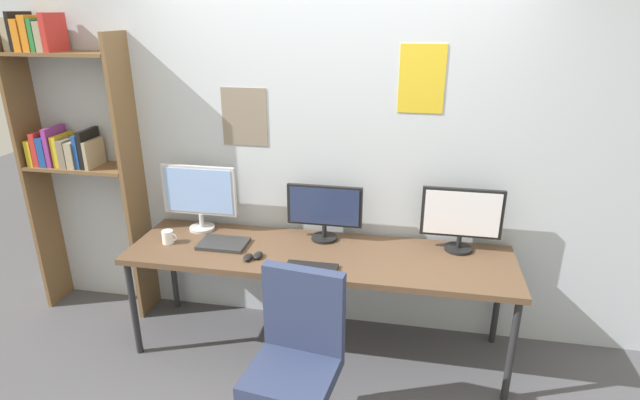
# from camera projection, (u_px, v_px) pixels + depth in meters

# --- Properties ---
(wall_back) EXTENTS (4.92, 0.11, 2.60)m
(wall_back) POSITION_uv_depth(u_px,v_px,m) (330.00, 153.00, 3.46)
(wall_back) COLOR silver
(wall_back) RESTS_ON ground_plane
(desk) EXTENTS (2.52, 0.68, 0.74)m
(desk) POSITION_uv_depth(u_px,v_px,m) (319.00, 259.00, 3.29)
(desk) COLOR brown
(desk) RESTS_ON ground_plane
(bookshelf) EXTENTS (0.83, 0.28, 2.22)m
(bookshelf) POSITION_uv_depth(u_px,v_px,m) (69.00, 138.00, 3.59)
(bookshelf) COLOR brown
(bookshelf) RESTS_ON ground_plane
(office_chair) EXTENTS (0.52, 0.52, 0.99)m
(office_chair) POSITION_uv_depth(u_px,v_px,m) (296.00, 379.00, 2.65)
(office_chair) COLOR #2D2D33
(office_chair) RESTS_ON ground_plane
(monitor_left) EXTENTS (0.54, 0.18, 0.48)m
(monitor_left) POSITION_uv_depth(u_px,v_px,m) (199.00, 194.00, 3.53)
(monitor_left) COLOR silver
(monitor_left) RESTS_ON desk
(monitor_center) EXTENTS (0.51, 0.18, 0.39)m
(monitor_center) POSITION_uv_depth(u_px,v_px,m) (324.00, 210.00, 3.39)
(monitor_center) COLOR black
(monitor_center) RESTS_ON desk
(monitor_right) EXTENTS (0.52, 0.18, 0.43)m
(monitor_right) POSITION_uv_depth(u_px,v_px,m) (462.00, 217.00, 3.23)
(monitor_right) COLOR black
(monitor_right) RESTS_ON desk
(keyboard_main) EXTENTS (0.32, 0.13, 0.02)m
(keyboard_main) POSITION_uv_depth(u_px,v_px,m) (311.00, 268.00, 3.06)
(keyboard_main) COLOR black
(keyboard_main) RESTS_ON desk
(mouse_left_side) EXTENTS (0.06, 0.10, 0.03)m
(mouse_left_side) POSITION_uv_depth(u_px,v_px,m) (258.00, 255.00, 3.20)
(mouse_left_side) COLOR black
(mouse_left_side) RESTS_ON desk
(mouse_right_side) EXTENTS (0.06, 0.10, 0.03)m
(mouse_right_side) POSITION_uv_depth(u_px,v_px,m) (248.00, 257.00, 3.18)
(mouse_right_side) COLOR black
(mouse_right_side) RESTS_ON desk
(laptop_closed) EXTENTS (0.32, 0.22, 0.02)m
(laptop_closed) POSITION_uv_depth(u_px,v_px,m) (223.00, 244.00, 3.37)
(laptop_closed) COLOR #2D2D2D
(laptop_closed) RESTS_ON desk
(coffee_mug) EXTENTS (0.11, 0.08, 0.09)m
(coffee_mug) POSITION_uv_depth(u_px,v_px,m) (168.00, 237.00, 3.39)
(coffee_mug) COLOR white
(coffee_mug) RESTS_ON desk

